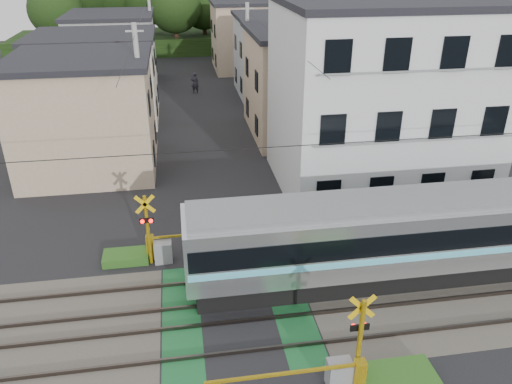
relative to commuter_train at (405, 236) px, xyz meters
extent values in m
plane|color=black|center=(-6.44, -1.20, -1.79)|extent=(120.00, 120.00, 0.00)
cube|color=#47423A|center=(-6.44, -1.20, -1.78)|extent=(120.00, 6.00, 0.00)
cube|color=black|center=(-6.44, -1.20, -1.78)|extent=(5.20, 120.00, 0.00)
cube|color=#145126|center=(-8.34, -1.20, -1.78)|extent=(1.30, 6.00, 0.00)
cube|color=#145126|center=(-4.54, -1.20, -1.78)|extent=(1.30, 6.00, 0.00)
cube|color=#3F3833|center=(-6.44, -3.10, -1.72)|extent=(120.00, 0.08, 0.14)
cube|color=#3F3833|center=(-6.44, -1.70, -1.72)|extent=(120.00, 0.08, 0.14)
cube|color=#3F3833|center=(-6.44, -0.70, -1.72)|extent=(120.00, 0.08, 0.14)
cube|color=#3F3833|center=(-6.44, 0.70, -1.72)|extent=(120.00, 0.08, 0.14)
cube|color=black|center=(0.01, 0.00, -1.38)|extent=(15.60, 2.15, 0.81)
cube|color=black|center=(-5.68, 0.00, -1.51)|extent=(2.17, 1.99, 0.54)
cube|color=silver|center=(0.01, 0.00, 0.20)|extent=(16.25, 2.53, 2.35)
cube|color=black|center=(0.01, 0.00, 0.48)|extent=(15.99, 2.57, 0.80)
cube|color=#5DCDEB|center=(0.01, 0.00, -0.13)|extent=(16.09, 2.56, 0.25)
cube|color=slate|center=(0.01, 0.00, 1.48)|extent=(15.93, 2.07, 0.22)
cube|color=black|center=(-8.06, 0.00, 0.55)|extent=(0.10, 2.17, 1.41)
cylinder|color=yellow|center=(-3.44, -4.80, -0.29)|extent=(0.14, 0.14, 3.00)
cube|color=yellow|center=(-3.44, -4.70, 0.91)|extent=(0.77, 0.05, 0.77)
cube|color=yellow|center=(-3.44, -4.70, 0.91)|extent=(0.77, 0.05, 0.77)
cube|color=black|center=(-3.44, -4.70, 0.21)|extent=(0.55, 0.05, 0.20)
sphere|color=#FF0C07|center=(-3.60, -4.64, 0.21)|extent=(0.16, 0.16, 0.16)
sphere|color=#FF0C07|center=(-3.28, -4.64, 0.21)|extent=(0.16, 0.16, 0.16)
cube|color=gray|center=(-3.94, -4.80, -1.34)|extent=(0.70, 0.50, 0.90)
cube|color=yellow|center=(-3.44, -5.05, -1.24)|extent=(0.30, 0.30, 1.10)
cube|color=yellow|center=(-5.69, -5.05, -0.79)|extent=(4.20, 0.08, 0.08)
cylinder|color=yellow|center=(-9.44, 2.40, -0.29)|extent=(0.14, 0.14, 3.00)
cube|color=yellow|center=(-9.44, 2.30, 0.91)|extent=(0.77, 0.05, 0.77)
cube|color=yellow|center=(-9.44, 2.30, 0.91)|extent=(0.77, 0.05, 0.77)
cube|color=black|center=(-9.44, 2.30, 0.21)|extent=(0.55, 0.05, 0.20)
sphere|color=#FF0C07|center=(-9.60, 2.24, 0.21)|extent=(0.16, 0.16, 0.16)
sphere|color=#FF0C07|center=(-9.28, 2.24, 0.21)|extent=(0.16, 0.16, 0.16)
cube|color=gray|center=(-8.94, 2.40, -1.34)|extent=(0.70, 0.50, 0.90)
cube|color=yellow|center=(-9.44, 2.65, -1.24)|extent=(0.30, 0.30, 1.10)
cube|color=yellow|center=(-7.19, 2.65, -0.79)|extent=(4.20, 0.08, 0.08)
cube|color=silver|center=(2.06, 8.30, 2.71)|extent=(10.00, 8.00, 9.00)
cube|color=black|center=(2.06, 8.30, 7.36)|extent=(10.20, 8.16, 0.30)
cube|color=black|center=(-1.64, 4.27, -0.29)|extent=(1.10, 0.06, 1.40)
cube|color=black|center=(0.81, 4.27, -0.29)|extent=(1.10, 0.06, 1.40)
cube|color=black|center=(3.26, 4.27, -0.29)|extent=(1.10, 0.06, 1.40)
cube|color=black|center=(5.71, 4.27, -0.29)|extent=(1.10, 0.06, 1.40)
cube|color=gray|center=(2.06, 4.05, -0.89)|extent=(9.00, 0.06, 0.08)
cube|color=black|center=(-1.64, 4.27, 2.71)|extent=(1.10, 0.06, 1.40)
cube|color=black|center=(0.81, 4.27, 2.71)|extent=(1.10, 0.06, 1.40)
cube|color=black|center=(3.26, 4.27, 2.71)|extent=(1.10, 0.06, 1.40)
cube|color=black|center=(5.71, 4.27, 2.71)|extent=(1.10, 0.06, 1.40)
cube|color=gray|center=(2.06, 4.05, 2.11)|extent=(9.00, 0.06, 0.08)
cube|color=black|center=(-1.64, 4.27, 5.71)|extent=(1.10, 0.06, 1.40)
cube|color=black|center=(0.81, 4.27, 5.71)|extent=(1.10, 0.06, 1.40)
cube|color=black|center=(3.26, 4.27, 5.71)|extent=(1.10, 0.06, 1.40)
cube|color=black|center=(5.71, 4.27, 5.71)|extent=(1.10, 0.06, 1.40)
cube|color=gray|center=(2.06, 4.05, 5.11)|extent=(9.00, 0.06, 0.08)
cube|color=tan|center=(-12.94, 12.80, 1.21)|extent=(7.00, 7.00, 6.00)
cube|color=black|center=(-12.94, 12.80, 4.36)|extent=(7.35, 7.35, 0.30)
cube|color=black|center=(-9.41, 11.05, -0.49)|extent=(0.06, 1.00, 1.20)
cube|color=black|center=(-9.41, 14.55, -0.49)|extent=(0.06, 1.00, 1.20)
cube|color=black|center=(-9.41, 11.05, 2.31)|extent=(0.06, 1.00, 1.20)
cube|color=black|center=(-9.41, 14.55, 2.31)|extent=(0.06, 1.00, 1.20)
cube|color=tan|center=(0.36, 16.80, 1.46)|extent=(7.00, 8.00, 6.50)
cube|color=black|center=(0.36, 16.80, 4.86)|extent=(7.35, 8.40, 0.30)
cube|color=black|center=(-3.17, 14.80, -0.49)|extent=(0.06, 1.00, 1.20)
cube|color=black|center=(-3.17, 18.80, -0.49)|extent=(0.06, 1.00, 1.20)
cube|color=black|center=(-3.17, 14.80, 2.31)|extent=(0.06, 1.00, 1.20)
cube|color=black|center=(-3.17, 18.80, 2.31)|extent=(0.06, 1.00, 1.20)
cube|color=beige|center=(-13.44, 21.80, 1.11)|extent=(8.00, 7.00, 5.80)
cube|color=black|center=(-13.44, 21.80, 4.16)|extent=(8.40, 7.35, 0.30)
cube|color=black|center=(-9.41, 20.05, -0.49)|extent=(0.06, 1.00, 1.20)
cube|color=black|center=(-9.41, 23.55, -0.49)|extent=(0.06, 1.00, 1.20)
cube|color=black|center=(-9.41, 20.05, 2.31)|extent=(0.06, 1.00, 1.20)
cube|color=black|center=(-9.41, 23.55, 2.31)|extent=(0.06, 1.00, 1.20)
cube|color=#A3A6A8|center=(0.76, 26.80, 1.31)|extent=(7.00, 7.00, 6.20)
cube|color=black|center=(0.76, 26.80, 4.56)|extent=(7.35, 7.35, 0.30)
cube|color=black|center=(-2.77, 25.05, -0.49)|extent=(0.06, 1.00, 1.20)
cube|color=black|center=(-2.77, 28.55, -0.49)|extent=(0.06, 1.00, 1.20)
cube|color=black|center=(-2.77, 25.05, 2.31)|extent=(0.06, 1.00, 1.20)
cube|color=black|center=(-2.77, 28.55, 2.31)|extent=(0.06, 1.00, 1.20)
cube|color=#A3A6A8|center=(-13.24, 31.80, 1.21)|extent=(7.00, 8.00, 6.00)
cube|color=black|center=(-13.24, 31.80, 4.36)|extent=(7.35, 8.40, 0.30)
cube|color=black|center=(-9.71, 29.80, -0.49)|extent=(0.06, 1.00, 1.20)
cube|color=black|center=(-9.71, 33.80, -0.49)|extent=(0.06, 1.00, 1.20)
cube|color=black|center=(-9.71, 29.80, 2.31)|extent=(0.06, 1.00, 1.20)
cube|color=black|center=(-9.71, 33.80, 2.31)|extent=(0.06, 1.00, 1.20)
cube|color=tan|center=(0.06, 36.80, 1.41)|extent=(8.00, 7.00, 6.40)
cube|color=black|center=(0.06, 36.80, 4.76)|extent=(8.40, 7.35, 0.30)
cube|color=black|center=(-3.97, 35.05, -0.49)|extent=(0.06, 1.00, 1.20)
cube|color=black|center=(-3.97, 38.55, -0.49)|extent=(0.06, 1.00, 1.20)
cube|color=black|center=(-3.97, 35.05, 2.31)|extent=(0.06, 1.00, 1.20)
cube|color=black|center=(-3.97, 38.55, 2.31)|extent=(0.06, 1.00, 1.20)
cube|color=#1B3110|center=(-6.44, 48.80, -0.79)|extent=(40.00, 10.00, 2.00)
cylinder|color=#332114|center=(-20.13, 44.06, 0.25)|extent=(0.50, 0.50, 4.08)
sphere|color=#1B3110|center=(-20.13, 44.06, 3.51)|extent=(5.71, 5.71, 5.71)
cylinder|color=#332114|center=(-17.64, 48.19, 1.18)|extent=(0.50, 0.50, 5.93)
cylinder|color=#332114|center=(-14.48, 48.97, 1.11)|extent=(0.50, 0.50, 5.79)
cylinder|color=#332114|center=(-10.43, 47.96, 0.77)|extent=(0.50, 0.50, 5.11)
cylinder|color=#332114|center=(-7.58, 44.58, 0.34)|extent=(0.50, 0.50, 4.25)
sphere|color=#1B3110|center=(-7.58, 44.58, 3.74)|extent=(5.95, 5.95, 5.95)
cylinder|color=#332114|center=(-4.20, 47.10, 0.31)|extent=(0.50, 0.50, 4.20)
sphere|color=#1B3110|center=(-4.20, 47.10, 3.67)|extent=(5.88, 5.88, 5.88)
cylinder|color=#332114|center=(-2.34, 48.60, 0.56)|extent=(0.50, 0.50, 4.69)
cylinder|color=#332114|center=(1.96, 45.63, 0.32)|extent=(0.50, 0.50, 4.22)
sphere|color=#1B3110|center=(1.96, 45.63, 3.69)|extent=(5.90, 5.90, 5.90)
cylinder|color=#332114|center=(4.25, 47.91, 0.72)|extent=(0.50, 0.50, 5.01)
cylinder|color=#332114|center=(7.33, 45.67, 0.99)|extent=(0.50, 0.50, 5.56)
cube|color=black|center=(-0.44, 0.00, 3.81)|extent=(60.00, 0.02, 0.02)
cylinder|color=#A5A5A0|center=(-9.84, 11.80, 2.21)|extent=(0.26, 0.26, 8.00)
cube|color=#A5A5A0|center=(-9.84, 11.80, 5.81)|extent=(0.90, 0.08, 0.08)
cylinder|color=#A5A5A0|center=(-2.84, 20.80, 2.21)|extent=(0.26, 0.26, 8.00)
cube|color=#A5A5A0|center=(-2.84, 20.80, 5.81)|extent=(0.90, 0.08, 0.08)
cylinder|color=#A5A5A0|center=(-9.84, 32.80, 2.21)|extent=(0.26, 0.26, 8.00)
cube|color=black|center=(-9.84, 22.30, 5.61)|extent=(0.02, 42.00, 0.02)
cube|color=black|center=(-2.84, 22.30, 5.61)|extent=(0.02, 42.00, 0.02)
imported|color=#2C2B36|center=(-6.38, 27.99, -0.89)|extent=(0.67, 0.46, 1.79)
cube|color=#2D5E1E|center=(-2.24, -5.00, -1.59)|extent=(2.20, 1.20, 0.40)
cube|color=#2D5E1E|center=(-10.44, 2.70, -1.61)|extent=(1.80, 1.00, 0.36)
cube|color=#2D5E1E|center=(-1.84, 2.00, -1.64)|extent=(1.50, 0.90, 0.30)
camera|label=1|loc=(-7.94, -14.74, 9.61)|focal=35.00mm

